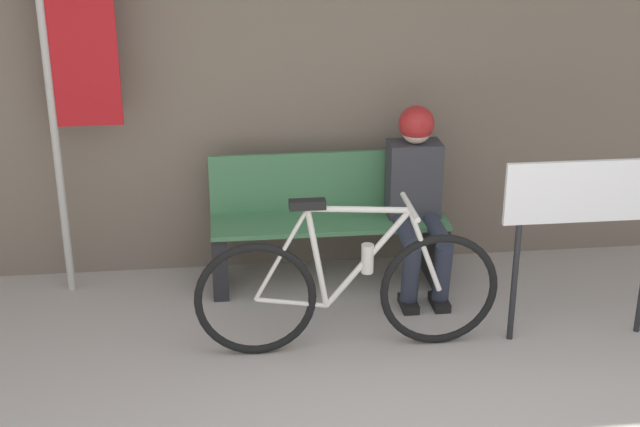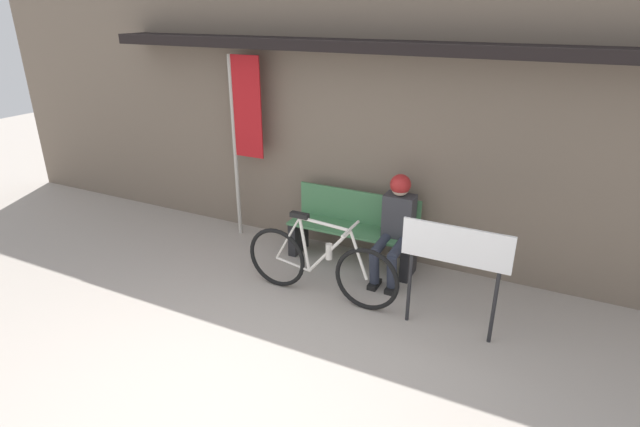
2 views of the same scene
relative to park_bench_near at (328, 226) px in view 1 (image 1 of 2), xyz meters
The scene contains 6 objects.
storefront_wall 1.31m from the park_bench_near, 85.01° to the left, with size 12.00×0.56×3.20m.
park_bench_near is the anchor object (origin of this frame).
bicycle 0.90m from the park_bench_near, 89.71° to the right, with size 1.74×0.40×0.93m.
person_seated 0.64m from the park_bench_near, 12.33° to the right, with size 0.34×0.66×1.20m.
banner_pole 1.92m from the park_bench_near, behind, with size 0.45×0.05×2.35m.
signboard 1.69m from the park_bench_near, 33.32° to the right, with size 0.99×0.04×1.09m.
Camera 1 is at (-0.71, -2.82, 2.63)m, focal length 50.00 mm.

